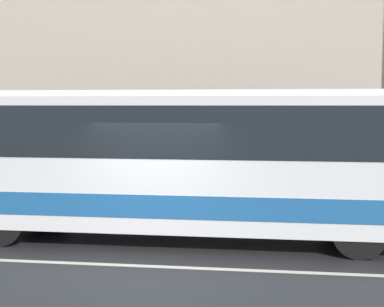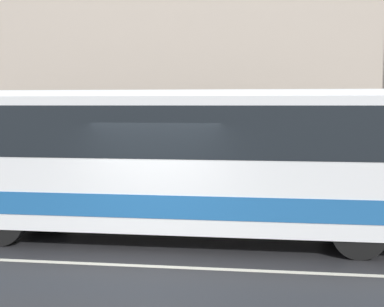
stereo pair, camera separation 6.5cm
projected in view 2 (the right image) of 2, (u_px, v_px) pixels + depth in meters
The scene contains 4 objects.
ground_plane at pixel (146, 266), 9.42m from camera, with size 60.00×60.00×0.00m, color #262628.
sidewalk at pixel (190, 205), 14.85m from camera, with size 60.00×3.03×0.13m.
lane_stripe at pixel (146, 266), 9.42m from camera, with size 54.00×0.14×0.01m.
transit_bus at pixel (163, 155), 11.37m from camera, with size 11.02×2.60×3.12m.
Camera 2 is at (2.08, -8.99, 2.84)m, focal length 50.00 mm.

